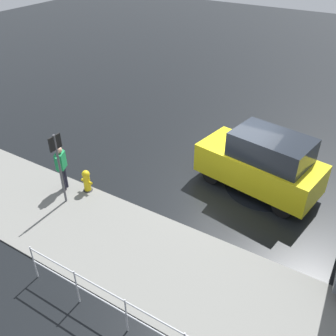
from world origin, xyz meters
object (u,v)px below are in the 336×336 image
(fire_hydrant, at_px, (87,181))
(sign_post, at_px, (58,160))
(pedestrian, at_px, (61,165))
(moving_hatchback, at_px, (262,163))

(fire_hydrant, xyz_separation_m, sign_post, (0.21, 0.78, 1.18))
(fire_hydrant, distance_m, sign_post, 1.43)
(pedestrian, relative_size, sign_post, 0.68)
(fire_hydrant, relative_size, pedestrian, 0.50)
(pedestrian, distance_m, sign_post, 0.92)
(moving_hatchback, bearing_deg, pedestrian, 31.87)
(moving_hatchback, xyz_separation_m, fire_hydrant, (4.69, 3.04, -0.63))
(pedestrian, height_order, sign_post, sign_post)
(pedestrian, bearing_deg, fire_hydrant, -156.00)
(moving_hatchback, relative_size, fire_hydrant, 5.14)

